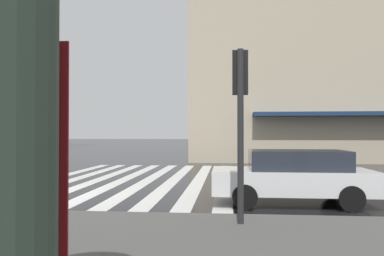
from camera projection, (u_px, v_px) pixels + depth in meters
ground_plane at (65, 194)px, 11.46m from camera, size 220.00×220.00×0.00m
zebra_crossing at (138, 179)px, 15.32m from camera, size 13.00×7.50×0.01m
haussmann_block_corner at (358, 41)px, 31.48m from camera, size 19.08×26.59×19.44m
traffic_signal_post at (240, 98)px, 7.30m from camera, size 0.44×0.30×3.31m
car_white at (293, 175)px, 9.86m from camera, size 1.85×4.10×1.41m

